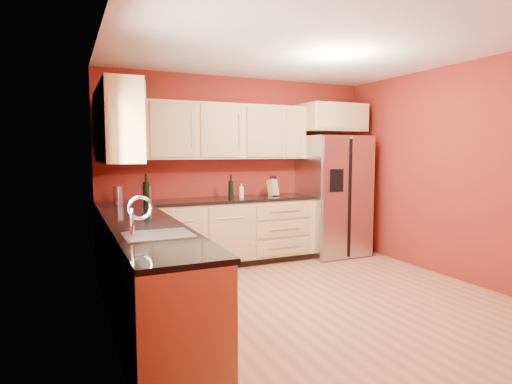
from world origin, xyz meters
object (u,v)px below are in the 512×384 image
Objects in this scene: soap_dispenser at (241,191)px; canister_left at (119,195)px; wine_bottle_a at (146,188)px; knife_block at (273,187)px; refrigerator at (333,196)px.

canister_left is at bearing 179.89° from soap_dispenser.
soap_dispenser is at bearing 3.24° from wine_bottle_a.
soap_dispenser is (1.31, 0.07, -0.09)m from wine_bottle_a.
knife_block is at bearing 2.90° from soap_dispenser.
knife_block is at bearing 3.15° from wine_bottle_a.
refrigerator reaches higher than canister_left.
canister_left is at bearing 166.47° from wine_bottle_a.
knife_block is 1.26× the size of soap_dispenser.
wine_bottle_a is 1.31m from soap_dispenser.
canister_left is 1.63m from soap_dispenser.
knife_block reaches higher than soap_dispenser.
canister_left reaches higher than soap_dispenser.
wine_bottle_a is at bearing -176.76° from soap_dispenser.
canister_left is at bearing 178.30° from refrigerator.
refrigerator reaches higher than knife_block.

